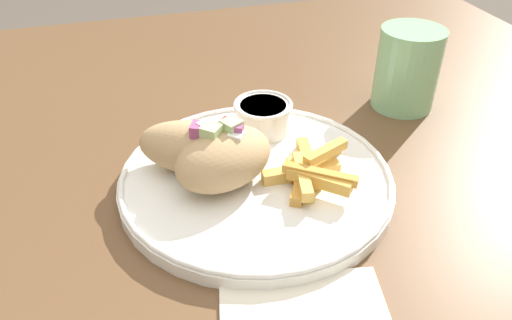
# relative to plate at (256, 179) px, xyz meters

# --- Properties ---
(table) EXTENTS (1.11, 1.11, 0.74)m
(table) POSITION_rel_plate_xyz_m (0.04, 0.02, -0.10)
(table) COLOR brown
(table) RESTS_ON ground_plane
(napkin) EXTENTS (0.15, 0.10, 0.00)m
(napkin) POSITION_rel_plate_xyz_m (-0.01, -0.17, -0.01)
(napkin) COLOR silver
(napkin) RESTS_ON table
(plate) EXTENTS (0.29, 0.29, 0.02)m
(plate) POSITION_rel_plate_xyz_m (0.00, 0.00, 0.00)
(plate) COLOR white
(plate) RESTS_ON table
(pita_sandwich_near) EXTENTS (0.13, 0.12, 0.07)m
(pita_sandwich_near) POSITION_rel_plate_xyz_m (-0.03, 0.00, 0.03)
(pita_sandwich_near) COLOR tan
(pita_sandwich_near) RESTS_ON plate
(pita_sandwich_far) EXTENTS (0.14, 0.12, 0.07)m
(pita_sandwich_far) POSITION_rel_plate_xyz_m (-0.06, 0.03, 0.03)
(pita_sandwich_far) COLOR tan
(pita_sandwich_far) RESTS_ON plate
(fries_pile) EXTENTS (0.10, 0.11, 0.03)m
(fries_pile) POSITION_rel_plate_xyz_m (0.05, -0.02, 0.01)
(fries_pile) COLOR gold
(fries_pile) RESTS_ON plate
(sauce_ramekin) EXTENTS (0.07, 0.07, 0.04)m
(sauce_ramekin) POSITION_rel_plate_xyz_m (0.03, 0.09, 0.02)
(sauce_ramekin) COLOR white
(sauce_ramekin) RESTS_ON plate
(water_glass) EXTENTS (0.08, 0.08, 0.11)m
(water_glass) POSITION_rel_plate_xyz_m (0.24, 0.12, 0.04)
(water_glass) COLOR #8CCC93
(water_glass) RESTS_ON table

